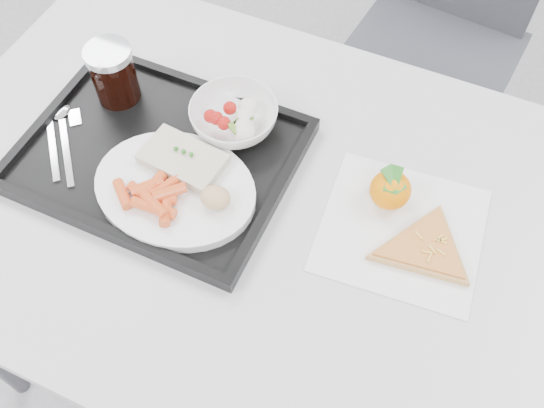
# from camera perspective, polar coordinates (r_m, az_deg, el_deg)

# --- Properties ---
(table) EXTENTS (1.20, 0.80, 0.75)m
(table) POSITION_cam_1_polar(r_m,az_deg,el_deg) (1.05, -1.00, -1.59)
(table) COLOR silver
(table) RESTS_ON ground
(chair) EXTENTS (0.46, 0.46, 0.93)m
(chair) POSITION_cam_1_polar(r_m,az_deg,el_deg) (1.69, 15.88, 16.80)
(chair) COLOR #34353B
(chair) RESTS_ON ground
(tray) EXTENTS (0.45, 0.35, 0.03)m
(tray) POSITION_cam_1_polar(r_m,az_deg,el_deg) (1.05, -10.60, 4.50)
(tray) COLOR black
(tray) RESTS_ON table
(dinner_plate) EXTENTS (0.27, 0.27, 0.02)m
(dinner_plate) POSITION_cam_1_polar(r_m,az_deg,el_deg) (0.99, -9.09, 1.41)
(dinner_plate) COLOR white
(dinner_plate) RESTS_ON tray
(fish_fillet) EXTENTS (0.14, 0.09, 0.03)m
(fish_fillet) POSITION_cam_1_polar(r_m,az_deg,el_deg) (1.00, -8.36, 4.24)
(fish_fillet) COLOR beige
(fish_fillet) RESTS_ON dinner_plate
(bread_roll) EXTENTS (0.06, 0.05, 0.03)m
(bread_roll) POSITION_cam_1_polar(r_m,az_deg,el_deg) (0.94, -5.34, 0.59)
(bread_roll) COLOR #E2BF7C
(bread_roll) RESTS_ON dinner_plate
(salad_bowl) EXTENTS (0.15, 0.15, 0.05)m
(salad_bowl) POSITION_cam_1_polar(r_m,az_deg,el_deg) (1.05, -3.59, 8.20)
(salad_bowl) COLOR white
(salad_bowl) RESTS_ON tray
(cola_glass) EXTENTS (0.08, 0.08, 0.11)m
(cola_glass) POSITION_cam_1_polar(r_m,az_deg,el_deg) (1.11, -14.72, 11.85)
(cola_glass) COLOR black
(cola_glass) RESTS_ON tray
(cutlery) EXTENTS (0.14, 0.15, 0.01)m
(cutlery) POSITION_cam_1_polar(r_m,az_deg,el_deg) (1.11, -19.18, 6.25)
(cutlery) COLOR silver
(cutlery) RESTS_ON tray
(napkin) EXTENTS (0.27, 0.26, 0.00)m
(napkin) POSITION_cam_1_polar(r_m,az_deg,el_deg) (0.98, 12.08, -2.40)
(napkin) COLOR white
(napkin) RESTS_ON table
(tangerine) EXTENTS (0.09, 0.09, 0.07)m
(tangerine) POSITION_cam_1_polar(r_m,az_deg,el_deg) (0.98, 11.08, 1.33)
(tangerine) COLOR #DF5D00
(tangerine) RESTS_ON napkin
(pizza_slice) EXTENTS (0.26, 0.26, 0.02)m
(pizza_slice) POSITION_cam_1_polar(r_m,az_deg,el_deg) (0.96, 14.20, -4.06)
(pizza_slice) COLOR tan
(pizza_slice) RESTS_ON napkin
(carrot_pile) EXTENTS (0.12, 0.09, 0.03)m
(carrot_pile) POSITION_cam_1_polar(r_m,az_deg,el_deg) (0.96, -11.06, 0.67)
(carrot_pile) COLOR #DA4F20
(carrot_pile) RESTS_ON dinner_plate
(salad_contents) EXTENTS (0.10, 0.09, 0.03)m
(salad_contents) POSITION_cam_1_polar(r_m,az_deg,el_deg) (1.03, -3.20, 7.95)
(salad_contents) COLOR #AA140F
(salad_contents) RESTS_ON salad_bowl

